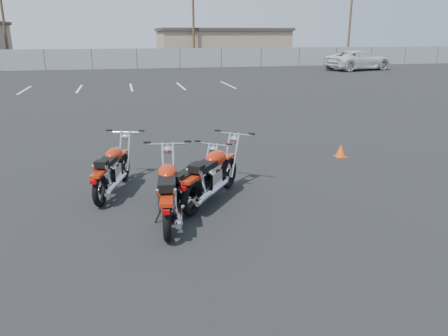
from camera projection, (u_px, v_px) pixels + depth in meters
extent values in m
plane|color=black|center=(221.00, 213.00, 7.87)|extent=(120.00, 120.00, 0.00)
torus|color=black|center=(124.00, 167.00, 9.52)|extent=(0.29, 0.63, 0.62)
cylinder|color=silver|center=(124.00, 167.00, 9.52)|extent=(0.15, 0.19, 0.17)
torus|color=black|center=(100.00, 190.00, 8.08)|extent=(0.29, 0.63, 0.62)
cylinder|color=silver|center=(100.00, 190.00, 8.08)|extent=(0.15, 0.19, 0.17)
cube|color=black|center=(113.00, 176.00, 8.79)|extent=(0.42, 1.07, 0.06)
cube|color=silver|center=(112.00, 174.00, 8.72)|extent=(0.39, 0.46, 0.31)
cylinder|color=silver|center=(111.00, 165.00, 8.67)|extent=(0.28, 0.31, 0.27)
ellipsoid|color=#B1230A|center=(114.00, 154.00, 8.85)|extent=(0.48, 0.67, 0.27)
cube|color=black|center=(106.00, 162.00, 8.38)|extent=(0.43, 0.62, 0.10)
cube|color=black|center=(101.00, 164.00, 8.12)|extent=(0.27, 0.25, 0.12)
cube|color=#B1230A|center=(98.00, 174.00, 7.97)|extent=(0.31, 0.47, 0.05)
cube|color=#B1230A|center=(123.00, 152.00, 9.42)|extent=(0.23, 0.38, 0.04)
cylinder|color=silver|center=(108.00, 175.00, 8.15)|extent=(0.11, 0.20, 0.41)
cylinder|color=silver|center=(95.00, 174.00, 8.17)|extent=(0.11, 0.20, 0.41)
cylinder|color=silver|center=(116.00, 184.00, 8.50)|extent=(0.43, 1.12, 0.13)
cylinder|color=silver|center=(111.00, 189.00, 8.18)|extent=(0.23, 0.39, 0.14)
cylinder|color=silver|center=(128.00, 151.00, 9.53)|extent=(0.17, 0.41, 0.82)
cylinder|color=silver|center=(120.00, 151.00, 9.54)|extent=(0.17, 0.41, 0.82)
sphere|color=silver|center=(126.00, 137.00, 9.62)|extent=(0.21, 0.21, 0.17)
cylinder|color=silver|center=(126.00, 132.00, 9.61)|extent=(0.70, 0.25, 0.03)
cylinder|color=black|center=(141.00, 131.00, 9.55)|extent=(0.13, 0.07, 0.04)
cylinder|color=black|center=(109.00, 130.00, 9.60)|extent=(0.13, 0.07, 0.04)
cylinder|color=black|center=(105.00, 186.00, 8.76)|extent=(0.16, 0.07, 0.31)
cube|color=#990505|center=(93.00, 182.00, 7.73)|extent=(0.12, 0.09, 0.06)
torus|color=black|center=(208.00, 180.00, 8.69)|extent=(0.44, 0.54, 0.59)
cylinder|color=silver|center=(208.00, 180.00, 8.69)|extent=(0.17, 0.19, 0.16)
torus|color=black|center=(172.00, 205.00, 7.43)|extent=(0.44, 0.54, 0.59)
cylinder|color=silver|center=(172.00, 205.00, 7.43)|extent=(0.17, 0.19, 0.16)
cube|color=black|center=(191.00, 190.00, 8.04)|extent=(0.69, 0.90, 0.06)
cube|color=silver|center=(190.00, 188.00, 7.98)|extent=(0.44, 0.47, 0.30)
cylinder|color=silver|center=(190.00, 178.00, 7.93)|extent=(0.30, 0.32, 0.26)
ellipsoid|color=black|center=(195.00, 168.00, 8.09)|extent=(0.58, 0.64, 0.25)
cube|color=black|center=(183.00, 176.00, 7.68)|extent=(0.53, 0.59, 0.10)
cube|color=black|center=(177.00, 178.00, 7.45)|extent=(0.28, 0.27, 0.12)
cube|color=black|center=(171.00, 188.00, 7.32)|extent=(0.39, 0.44, 0.05)
cube|color=black|center=(208.00, 165.00, 8.59)|extent=(0.30, 0.35, 0.04)
cylinder|color=silver|center=(182.00, 190.00, 7.44)|extent=(0.15, 0.18, 0.39)
cylinder|color=silver|center=(170.00, 188.00, 7.53)|extent=(0.15, 0.18, 0.39)
cylinder|color=silver|center=(192.00, 199.00, 7.74)|extent=(0.71, 0.93, 0.13)
cylinder|color=silver|center=(184.00, 204.00, 7.46)|extent=(0.30, 0.35, 0.13)
cylinder|color=silver|center=(214.00, 164.00, 8.66)|extent=(0.27, 0.34, 0.78)
cylinder|color=silver|center=(206.00, 163.00, 8.73)|extent=(0.27, 0.34, 0.78)
sphere|color=silver|center=(213.00, 149.00, 8.76)|extent=(0.22, 0.22, 0.16)
cylinder|color=silver|center=(214.00, 144.00, 8.75)|extent=(0.58, 0.43, 0.03)
cylinder|color=black|center=(229.00, 144.00, 8.59)|extent=(0.12, 0.10, 0.04)
cylinder|color=black|center=(198.00, 141.00, 8.85)|extent=(0.12, 0.10, 0.04)
cylinder|color=black|center=(183.00, 200.00, 8.06)|extent=(0.14, 0.11, 0.30)
cube|color=#990505|center=(164.00, 197.00, 7.11)|extent=(0.11, 0.11, 0.06)
torus|color=black|center=(169.00, 186.00, 8.24)|extent=(0.20, 0.67, 0.66)
cylinder|color=silver|center=(169.00, 186.00, 8.24)|extent=(0.13, 0.19, 0.18)
torus|color=black|center=(167.00, 221.00, 6.72)|extent=(0.20, 0.67, 0.66)
cylinder|color=silver|center=(167.00, 221.00, 6.72)|extent=(0.13, 0.19, 0.18)
cube|color=black|center=(168.00, 200.00, 7.47)|extent=(0.25, 1.16, 0.07)
cube|color=silver|center=(168.00, 197.00, 7.39)|extent=(0.36, 0.45, 0.33)
cylinder|color=silver|center=(167.00, 186.00, 7.34)|extent=(0.25, 0.30, 0.29)
ellipsoid|color=#B1230A|center=(167.00, 173.00, 7.53)|extent=(0.41, 0.67, 0.28)
cube|color=black|center=(167.00, 184.00, 7.04)|extent=(0.36, 0.64, 0.11)
cube|color=black|center=(166.00, 187.00, 6.76)|extent=(0.26, 0.23, 0.13)
cube|color=#B1230A|center=(166.00, 200.00, 6.60)|extent=(0.25, 0.48, 0.05)
cube|color=#B1230A|center=(168.00, 169.00, 8.13)|extent=(0.19, 0.39, 0.04)
cylinder|color=silver|center=(175.00, 200.00, 6.81)|extent=(0.08, 0.21, 0.43)
cylinder|color=silver|center=(158.00, 201.00, 6.78)|extent=(0.08, 0.21, 0.43)
cylinder|color=silver|center=(179.00, 210.00, 7.19)|extent=(0.25, 1.21, 0.14)
cylinder|color=silver|center=(179.00, 217.00, 6.85)|extent=(0.18, 0.40, 0.15)
cylinder|color=silver|center=(174.00, 166.00, 8.27)|extent=(0.10, 0.44, 0.87)
cylinder|color=silver|center=(163.00, 167.00, 8.25)|extent=(0.10, 0.44, 0.87)
sphere|color=silver|center=(168.00, 150.00, 8.34)|extent=(0.20, 0.20, 0.18)
cylinder|color=silver|center=(168.00, 144.00, 8.33)|extent=(0.77, 0.13, 0.03)
cylinder|color=black|center=(188.00, 141.00, 8.33)|extent=(0.14, 0.06, 0.04)
cylinder|color=black|center=(147.00, 142.00, 8.26)|extent=(0.14, 0.06, 0.04)
cylinder|color=black|center=(159.00, 214.00, 7.41)|extent=(0.17, 0.05, 0.33)
cube|color=#990505|center=(166.00, 212.00, 6.35)|extent=(0.12, 0.08, 0.07)
torus|color=black|center=(228.00, 173.00, 9.06)|extent=(0.50, 0.60, 0.66)
cylinder|color=silver|center=(228.00, 173.00, 9.06)|extent=(0.19, 0.21, 0.18)
torus|color=black|center=(192.00, 198.00, 7.66)|extent=(0.50, 0.60, 0.66)
cylinder|color=silver|center=(192.00, 198.00, 7.66)|extent=(0.19, 0.21, 0.18)
cube|color=black|center=(212.00, 182.00, 8.35)|extent=(0.79, 0.99, 0.07)
cube|color=silver|center=(210.00, 179.00, 8.28)|extent=(0.50, 0.52, 0.33)
cylinder|color=silver|center=(210.00, 170.00, 8.22)|extent=(0.34, 0.35, 0.29)
ellipsoid|color=#B1230A|center=(216.00, 158.00, 8.40)|extent=(0.66, 0.71, 0.28)
cube|color=black|center=(204.00, 167.00, 7.94)|extent=(0.60, 0.66, 0.11)
cube|color=black|center=(196.00, 168.00, 7.69)|extent=(0.31, 0.31, 0.13)
cube|color=#B1230A|center=(191.00, 179.00, 7.54)|extent=(0.44, 0.49, 0.06)
cube|color=#B1230A|center=(228.00, 156.00, 8.96)|extent=(0.34, 0.39, 0.04)
cylinder|color=silver|center=(203.00, 181.00, 7.67)|extent=(0.17, 0.19, 0.43)
cylinder|color=silver|center=(189.00, 179.00, 7.78)|extent=(0.17, 0.19, 0.43)
cylinder|color=silver|center=(213.00, 192.00, 8.01)|extent=(0.82, 1.03, 0.14)
cylinder|color=silver|center=(204.00, 197.00, 7.70)|extent=(0.34, 0.39, 0.15)
cylinder|color=silver|center=(235.00, 155.00, 9.03)|extent=(0.31, 0.38, 0.87)
cylinder|color=silver|center=(227.00, 154.00, 9.11)|extent=(0.31, 0.38, 0.87)
sphere|color=silver|center=(234.00, 139.00, 9.14)|extent=(0.25, 0.25, 0.18)
cylinder|color=silver|center=(235.00, 134.00, 9.13)|extent=(0.63, 0.50, 0.03)
cylinder|color=black|center=(252.00, 134.00, 8.94)|extent=(0.13, 0.11, 0.04)
cylinder|color=black|center=(218.00, 131.00, 9.25)|extent=(0.13, 0.11, 0.04)
cylinder|color=black|center=(202.00, 193.00, 8.37)|extent=(0.15, 0.13, 0.33)
cube|color=#990505|center=(183.00, 188.00, 7.31)|extent=(0.13, 0.12, 0.07)
cone|color=#E84D0C|center=(341.00, 150.00, 11.41)|extent=(0.26, 0.26, 0.33)
cube|color=#E84D0C|center=(340.00, 156.00, 11.46)|extent=(0.28, 0.28, 0.01)
cube|color=gray|center=(137.00, 59.00, 40.17)|extent=(80.00, 0.04, 1.80)
cylinder|color=black|center=(45.00, 60.00, 38.43)|extent=(0.06, 0.06, 1.80)
cylinder|color=black|center=(92.00, 59.00, 39.30)|extent=(0.06, 0.06, 1.80)
cylinder|color=black|center=(137.00, 59.00, 40.17)|extent=(0.06, 0.06, 1.80)
cylinder|color=black|center=(180.00, 58.00, 41.04)|extent=(0.06, 0.06, 1.80)
cylinder|color=black|center=(221.00, 58.00, 41.92)|extent=(0.06, 0.06, 1.80)
cylinder|color=black|center=(261.00, 57.00, 42.79)|extent=(0.06, 0.06, 1.80)
cylinder|color=black|center=(299.00, 57.00, 43.66)|extent=(0.06, 0.06, 1.80)
cylinder|color=black|center=(336.00, 56.00, 44.53)|extent=(0.06, 0.06, 1.80)
cylinder|color=black|center=(371.00, 56.00, 45.40)|extent=(0.06, 0.06, 1.80)
cylinder|color=black|center=(405.00, 55.00, 46.27)|extent=(0.06, 0.06, 1.80)
cylinder|color=black|center=(438.00, 55.00, 47.14)|extent=(0.06, 0.06, 1.80)
cube|color=#947B5F|center=(221.00, 46.00, 50.49)|extent=(14.00, 9.00, 3.40)
cube|color=#3D3432|center=(221.00, 30.00, 49.95)|extent=(14.40, 9.40, 0.30)
cylinder|color=#44301F|center=(3.00, 18.00, 41.15)|extent=(0.24, 0.24, 9.00)
cylinder|color=#44301F|center=(193.00, 19.00, 44.14)|extent=(0.24, 0.24, 9.00)
cylinder|color=#44301F|center=(350.00, 21.00, 48.99)|extent=(0.24, 0.24, 9.00)
cube|color=silver|center=(24.00, 90.00, 24.95)|extent=(0.12, 4.00, 0.01)
cube|color=silver|center=(79.00, 89.00, 25.61)|extent=(0.12, 4.00, 0.01)
cube|color=silver|center=(131.00, 87.00, 26.26)|extent=(0.12, 4.00, 0.01)
cube|color=silver|center=(181.00, 86.00, 26.92)|extent=(0.12, 4.00, 0.01)
cube|color=silver|center=(228.00, 85.00, 27.57)|extent=(0.12, 4.00, 0.01)
imported|color=silver|center=(359.00, 55.00, 38.45)|extent=(4.50, 7.53, 2.68)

